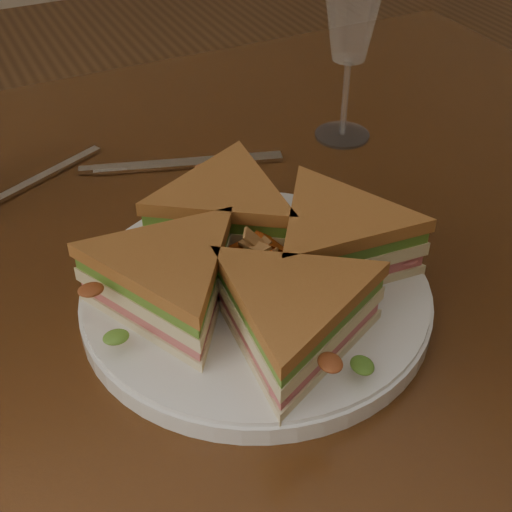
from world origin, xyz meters
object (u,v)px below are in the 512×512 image
object	(u,v)px
table	(173,326)
plate	(256,296)
wine_glass	(352,18)
sandwich_wedges	(256,261)
knife	(175,165)

from	to	relation	value
table	plate	xyz separation A→B (m)	(0.04, -0.11, 0.11)
wine_glass	plate	bearing A→B (deg)	-135.21
plate	wine_glass	distance (m)	0.33
table	plate	size ratio (longest dim) A/B	4.24
table	sandwich_wedges	xyz separation A→B (m)	(0.04, -0.11, 0.14)
sandwich_wedges	table	bearing A→B (deg)	110.61
table	knife	distance (m)	0.17
wine_glass	knife	bearing A→B (deg)	173.58
wine_glass	sandwich_wedges	bearing A→B (deg)	-135.21
knife	sandwich_wedges	bearing A→B (deg)	-77.00
plate	sandwich_wedges	xyz separation A→B (m)	(0.00, 0.00, 0.04)
table	wine_glass	distance (m)	0.36
table	wine_glass	size ratio (longest dim) A/B	6.34
knife	wine_glass	bearing A→B (deg)	11.26
table	knife	world-z (taller)	knife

